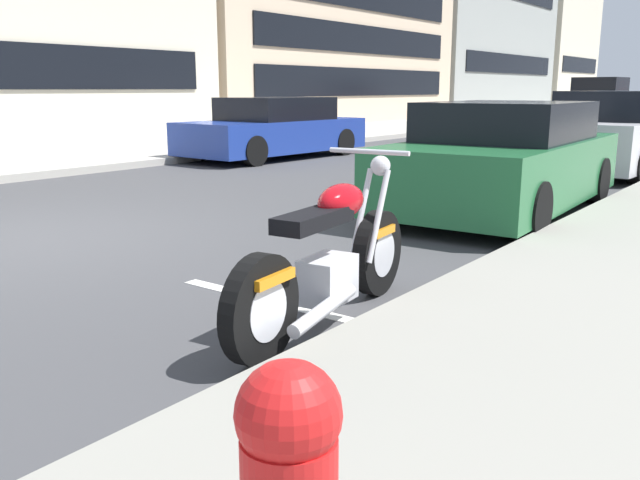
{
  "coord_description": "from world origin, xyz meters",
  "views": [
    {
      "loc": [
        -3.56,
        -6.56,
        1.54
      ],
      "look_at": [
        0.1,
        -3.81,
        0.5
      ],
      "focal_mm": 37.49,
      "sensor_mm": 36.0,
      "label": 1
    }
  ],
  "objects_px": {
    "car_opposite_curb": "(274,129)",
    "parked_motorcycle": "(330,261)",
    "crossing_truck": "(615,102)",
    "parked_car_behind_motorcycle": "(505,160)",
    "parked_car_second_in_row": "(616,134)"
  },
  "relations": [
    {
      "from": "parked_motorcycle",
      "to": "parked_car_behind_motorcycle",
      "type": "relative_size",
      "value": 0.5
    },
    {
      "from": "parked_car_behind_motorcycle",
      "to": "parked_car_second_in_row",
      "type": "height_order",
      "value": "parked_car_second_in_row"
    },
    {
      "from": "parked_car_second_in_row",
      "to": "crossing_truck",
      "type": "relative_size",
      "value": 0.82
    },
    {
      "from": "parked_car_behind_motorcycle",
      "to": "car_opposite_curb",
      "type": "height_order",
      "value": "parked_car_behind_motorcycle"
    },
    {
      "from": "parked_motorcycle",
      "to": "crossing_truck",
      "type": "height_order",
      "value": "crossing_truck"
    },
    {
      "from": "parked_car_second_in_row",
      "to": "parked_car_behind_motorcycle",
      "type": "bearing_deg",
      "value": -177.52
    },
    {
      "from": "parked_motorcycle",
      "to": "car_opposite_curb",
      "type": "relative_size",
      "value": 0.47
    },
    {
      "from": "crossing_truck",
      "to": "car_opposite_curb",
      "type": "height_order",
      "value": "crossing_truck"
    },
    {
      "from": "car_opposite_curb",
      "to": "parked_motorcycle",
      "type": "bearing_deg",
      "value": 44.87
    },
    {
      "from": "parked_car_behind_motorcycle",
      "to": "crossing_truck",
      "type": "distance_m",
      "value": 25.07
    },
    {
      "from": "parked_motorcycle",
      "to": "crossing_truck",
      "type": "relative_size",
      "value": 0.41
    },
    {
      "from": "parked_motorcycle",
      "to": "parked_car_behind_motorcycle",
      "type": "xyz_separation_m",
      "value": [
        4.68,
        0.68,
        0.23
      ]
    },
    {
      "from": "parked_car_behind_motorcycle",
      "to": "parked_car_second_in_row",
      "type": "relative_size",
      "value": 1.0
    },
    {
      "from": "parked_car_behind_motorcycle",
      "to": "car_opposite_curb",
      "type": "distance_m",
      "value": 7.66
    },
    {
      "from": "parked_car_second_in_row",
      "to": "car_opposite_curb",
      "type": "height_order",
      "value": "parked_car_second_in_row"
    }
  ]
}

